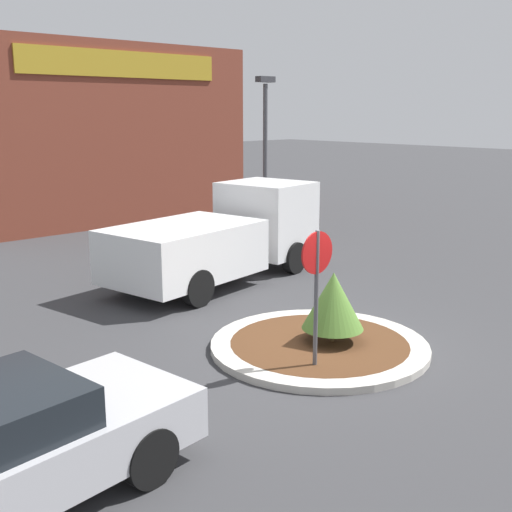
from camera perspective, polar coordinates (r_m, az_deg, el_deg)
ground_plane at (r=11.54m, az=5.63°, el=-8.23°), size 120.00×120.00×0.00m
traffic_island at (r=11.52m, az=5.64°, el=-7.94°), size 3.85×3.85×0.13m
stop_sign at (r=10.07m, az=5.41°, el=-1.74°), size 0.68×0.07×2.33m
island_shrub at (r=11.33m, az=6.87°, el=-3.96°), size 1.09×1.09×1.26m
utility_truck at (r=15.84m, az=-2.92°, el=1.79°), size 6.20×3.18×2.28m
storefront_building at (r=26.39m, az=-14.89°, el=10.51°), size 11.13×6.07×6.52m
light_pole at (r=23.16m, az=0.83°, el=10.45°), size 0.70×0.30×5.29m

